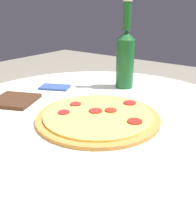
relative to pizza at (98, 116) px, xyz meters
The scene contains 5 objects.
table 0.19m from the pizza, 47.13° to the right, with size 0.93×0.93×0.72m.
pizza is the anchor object (origin of this frame).
beer_bottle 0.32m from the pizza, 72.11° to the right, with size 0.07×0.07×0.31m.
pizza_paddle 0.33m from the pizza, 12.32° to the left, with size 0.26×0.17×0.02m.
napkin 0.32m from the pizza, 22.58° to the right, with size 0.12×0.10×0.01m.
Camera 1 is at (-0.42, 0.55, 1.00)m, focal length 40.00 mm.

